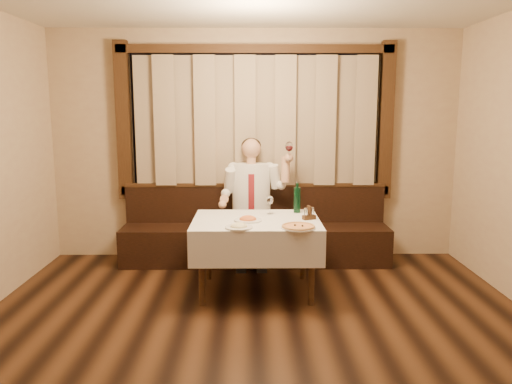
{
  "coord_description": "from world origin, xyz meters",
  "views": [
    {
      "loc": [
        -0.05,
        -3.19,
        1.87
      ],
      "look_at": [
        0.0,
        1.9,
        1.0
      ],
      "focal_mm": 35.0,
      "sensor_mm": 36.0,
      "label": 1
    }
  ],
  "objects_px": {
    "pasta_cream": "(239,224)",
    "seated_man": "(252,193)",
    "banquette": "(255,236)",
    "dining_table": "(256,229)",
    "pizza": "(298,227)",
    "green_bottle": "(297,199)",
    "cruet_caddy": "(309,215)",
    "pasta_red": "(248,217)"
  },
  "relations": [
    {
      "from": "pasta_cream",
      "to": "seated_man",
      "type": "relative_size",
      "value": 0.17
    },
    {
      "from": "pasta_cream",
      "to": "seated_man",
      "type": "bearing_deg",
      "value": 84.51
    },
    {
      "from": "banquette",
      "to": "seated_man",
      "type": "relative_size",
      "value": 2.12
    },
    {
      "from": "dining_table",
      "to": "pizza",
      "type": "height_order",
      "value": "pizza"
    },
    {
      "from": "banquette",
      "to": "dining_table",
      "type": "height_order",
      "value": "banquette"
    },
    {
      "from": "green_bottle",
      "to": "cruet_caddy",
      "type": "relative_size",
      "value": 2.33
    },
    {
      "from": "pasta_cream",
      "to": "cruet_caddy",
      "type": "xyz_separation_m",
      "value": [
        0.7,
        0.36,
        0.01
      ]
    },
    {
      "from": "pasta_cream",
      "to": "seated_man",
      "type": "distance_m",
      "value": 1.31
    },
    {
      "from": "pasta_cream",
      "to": "green_bottle",
      "type": "bearing_deg",
      "value": 48.97
    },
    {
      "from": "cruet_caddy",
      "to": "dining_table",
      "type": "bearing_deg",
      "value": 155.48
    },
    {
      "from": "pasta_red",
      "to": "cruet_caddy",
      "type": "xyz_separation_m",
      "value": [
        0.61,
        0.07,
        0.01
      ]
    },
    {
      "from": "pizza",
      "to": "pasta_red",
      "type": "xyz_separation_m",
      "value": [
        -0.47,
        0.3,
        0.02
      ]
    },
    {
      "from": "pasta_cream",
      "to": "pasta_red",
      "type": "bearing_deg",
      "value": 74.33
    },
    {
      "from": "pasta_cream",
      "to": "green_bottle",
      "type": "relative_size",
      "value": 0.77
    },
    {
      "from": "dining_table",
      "to": "pasta_red",
      "type": "xyz_separation_m",
      "value": [
        -0.08,
        -0.08,
        0.14
      ]
    },
    {
      "from": "seated_man",
      "to": "cruet_caddy",
      "type": "bearing_deg",
      "value": -58.82
    },
    {
      "from": "pasta_red",
      "to": "seated_man",
      "type": "bearing_deg",
      "value": 87.59
    },
    {
      "from": "pizza",
      "to": "green_bottle",
      "type": "height_order",
      "value": "green_bottle"
    },
    {
      "from": "green_bottle",
      "to": "pasta_red",
      "type": "bearing_deg",
      "value": -142.55
    },
    {
      "from": "banquette",
      "to": "pasta_cream",
      "type": "relative_size",
      "value": 12.39
    },
    {
      "from": "banquette",
      "to": "seated_man",
      "type": "bearing_deg",
      "value": -113.79
    },
    {
      "from": "dining_table",
      "to": "green_bottle",
      "type": "height_order",
      "value": "green_bottle"
    },
    {
      "from": "pizza",
      "to": "pasta_red",
      "type": "bearing_deg",
      "value": 147.32
    },
    {
      "from": "green_bottle",
      "to": "seated_man",
      "type": "distance_m",
      "value": 0.78
    },
    {
      "from": "cruet_caddy",
      "to": "green_bottle",
      "type": "bearing_deg",
      "value": 81.97
    },
    {
      "from": "pizza",
      "to": "pasta_red",
      "type": "relative_size",
      "value": 1.18
    },
    {
      "from": "banquette",
      "to": "pasta_red",
      "type": "xyz_separation_m",
      "value": [
        -0.08,
        -1.1,
        0.48
      ]
    },
    {
      "from": "dining_table",
      "to": "pasta_red",
      "type": "distance_m",
      "value": 0.18
    },
    {
      "from": "pasta_red",
      "to": "pasta_cream",
      "type": "relative_size",
      "value": 1.07
    },
    {
      "from": "pizza",
      "to": "cruet_caddy",
      "type": "height_order",
      "value": "cruet_caddy"
    },
    {
      "from": "pasta_cream",
      "to": "green_bottle",
      "type": "height_order",
      "value": "green_bottle"
    },
    {
      "from": "cruet_caddy",
      "to": "seated_man",
      "type": "height_order",
      "value": "seated_man"
    },
    {
      "from": "green_bottle",
      "to": "cruet_caddy",
      "type": "xyz_separation_m",
      "value": [
        0.09,
        -0.33,
        -0.09
      ]
    },
    {
      "from": "banquette",
      "to": "pasta_red",
      "type": "bearing_deg",
      "value": -94.3
    },
    {
      "from": "banquette",
      "to": "seated_man",
      "type": "xyz_separation_m",
      "value": [
        -0.04,
        -0.09,
        0.55
      ]
    },
    {
      "from": "green_bottle",
      "to": "cruet_caddy",
      "type": "distance_m",
      "value": 0.36
    },
    {
      "from": "seated_man",
      "to": "dining_table",
      "type": "bearing_deg",
      "value": -87.52
    },
    {
      "from": "green_bottle",
      "to": "cruet_caddy",
      "type": "bearing_deg",
      "value": -74.64
    },
    {
      "from": "pizza",
      "to": "seated_man",
      "type": "distance_m",
      "value": 1.38
    },
    {
      "from": "dining_table",
      "to": "pasta_cream",
      "type": "height_order",
      "value": "pasta_cream"
    },
    {
      "from": "banquette",
      "to": "pizza",
      "type": "xyz_separation_m",
      "value": [
        0.39,
        -1.4,
        0.46
      ]
    },
    {
      "from": "pasta_cream",
      "to": "green_bottle",
      "type": "xyz_separation_m",
      "value": [
        0.6,
        0.69,
        0.11
      ]
    }
  ]
}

